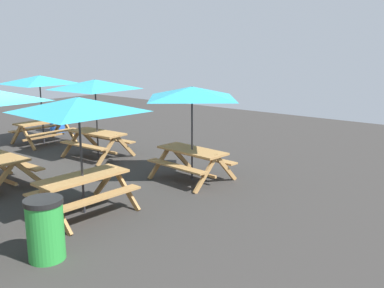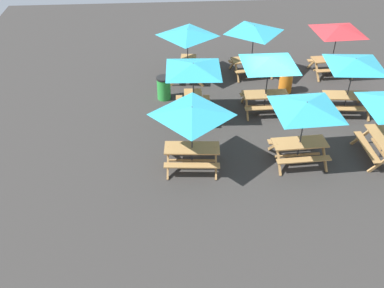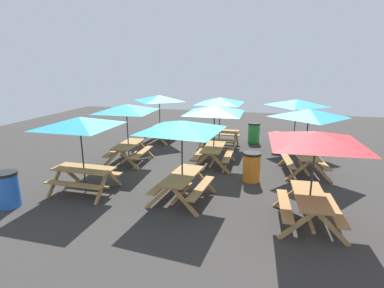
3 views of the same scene
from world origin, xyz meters
name	(u,v)px [view 3 (image 3 of 3)]	position (x,y,z in m)	size (l,w,h in m)	color
ground_plane	(205,168)	(0.00, 0.00, 0.00)	(28.31, 28.31, 0.00)	#33302D
picnic_table_0	(214,114)	(0.35, -0.24, 1.99)	(2.83, 2.83, 2.34)	#A87A44
picnic_table_1	(159,101)	(3.49, 3.08, 1.99)	(2.16, 2.16, 2.34)	#A87A44
picnic_table_2	(220,104)	(3.22, 0.03, 1.99)	(2.83, 2.83, 2.34)	#A87A44
picnic_table_3	(297,107)	(3.22, -3.30, 1.99)	(2.23, 2.23, 2.34)	#A87A44
picnic_table_4	(127,112)	(-0.10, 3.05, 1.99)	(2.83, 2.83, 2.34)	#A87A44
picnic_table_5	(182,132)	(-2.83, 0.07, 1.99)	(2.81, 2.81, 2.34)	#A87A44
picnic_table_6	(316,145)	(-3.35, -3.23, 1.99)	(2.82, 2.82, 2.34)	#A87A44
picnic_table_7	(80,127)	(-3.01, 3.06, 1.99)	(2.83, 2.83, 2.34)	#A87A44
picnic_table_8	(309,118)	(0.30, -3.47, 1.99)	(2.25, 2.25, 2.34)	#A87A44
trash_bin_orange	(252,167)	(-0.87, -1.72, 0.49)	(0.59, 0.59, 0.98)	orange
trash_bin_green	(254,133)	(4.33, -1.51, 0.49)	(0.59, 0.59, 0.98)	green
trash_bin_blue	(8,189)	(-4.38, 4.49, 0.49)	(0.59, 0.59, 0.98)	blue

